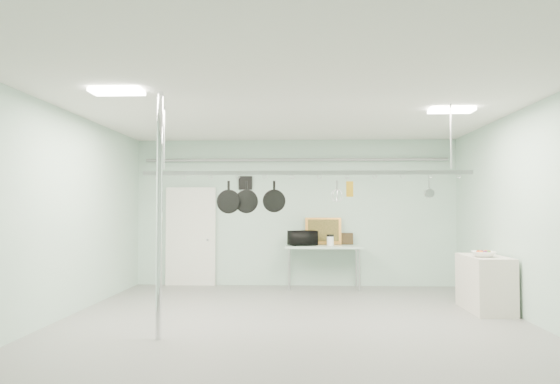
{
  "coord_description": "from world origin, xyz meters",
  "views": [
    {
      "loc": [
        0.14,
        -6.97,
        1.67
      ],
      "look_at": [
        -0.21,
        1.0,
        1.94
      ],
      "focal_mm": 32.0,
      "sensor_mm": 36.0,
      "label": 1
    }
  ],
  "objects_px": {
    "pot_rack": "(306,171)",
    "fruit_bowl": "(484,254)",
    "chrome_pole": "(159,214)",
    "coffee_canister": "(330,241)",
    "skillet_right": "(274,196)",
    "skillet_mid": "(246,197)",
    "prep_table": "(323,249)",
    "side_cabinet": "(485,283)",
    "skillet_left": "(229,197)",
    "microwave": "(303,238)"
  },
  "relations": [
    {
      "from": "pot_rack",
      "to": "fruit_bowl",
      "type": "relative_size",
      "value": 12.68
    },
    {
      "from": "chrome_pole",
      "to": "fruit_bowl",
      "type": "height_order",
      "value": "chrome_pole"
    },
    {
      "from": "coffee_canister",
      "to": "skillet_right",
      "type": "relative_size",
      "value": 0.44
    },
    {
      "from": "chrome_pole",
      "to": "skillet_mid",
      "type": "xyz_separation_m",
      "value": [
        1.03,
        0.9,
        0.25
      ]
    },
    {
      "from": "prep_table",
      "to": "fruit_bowl",
      "type": "distance_m",
      "value": 3.45
    },
    {
      "from": "chrome_pole",
      "to": "skillet_mid",
      "type": "relative_size",
      "value": 6.85
    },
    {
      "from": "side_cabinet",
      "to": "coffee_canister",
      "type": "bearing_deg",
      "value": 138.41
    },
    {
      "from": "fruit_bowl",
      "to": "skillet_right",
      "type": "height_order",
      "value": "skillet_right"
    },
    {
      "from": "side_cabinet",
      "to": "chrome_pole",
      "type": "bearing_deg",
      "value": -157.59
    },
    {
      "from": "coffee_canister",
      "to": "fruit_bowl",
      "type": "bearing_deg",
      "value": -45.54
    },
    {
      "from": "chrome_pole",
      "to": "coffee_canister",
      "type": "bearing_deg",
      "value": 59.49
    },
    {
      "from": "side_cabinet",
      "to": "skillet_mid",
      "type": "height_order",
      "value": "skillet_mid"
    },
    {
      "from": "chrome_pole",
      "to": "skillet_left",
      "type": "bearing_deg",
      "value": 49.56
    },
    {
      "from": "prep_table",
      "to": "skillet_left",
      "type": "xyz_separation_m",
      "value": [
        -1.53,
        -3.3,
        1.01
      ]
    },
    {
      "from": "chrome_pole",
      "to": "skillet_right",
      "type": "bearing_deg",
      "value": 32.05
    },
    {
      "from": "coffee_canister",
      "to": "fruit_bowl",
      "type": "relative_size",
      "value": 0.51
    },
    {
      "from": "skillet_mid",
      "to": "pot_rack",
      "type": "bearing_deg",
      "value": 6.42
    },
    {
      "from": "pot_rack",
      "to": "microwave",
      "type": "xyz_separation_m",
      "value": [
        -0.04,
        3.28,
        -1.17
      ]
    },
    {
      "from": "microwave",
      "to": "coffee_canister",
      "type": "bearing_deg",
      "value": 155.31
    },
    {
      "from": "prep_table",
      "to": "skillet_mid",
      "type": "bearing_deg",
      "value": -111.06
    },
    {
      "from": "prep_table",
      "to": "pot_rack",
      "type": "bearing_deg",
      "value": -96.91
    },
    {
      "from": "prep_table",
      "to": "pot_rack",
      "type": "xyz_separation_m",
      "value": [
        -0.4,
        -3.3,
        1.4
      ]
    },
    {
      "from": "skillet_left",
      "to": "skillet_right",
      "type": "height_order",
      "value": "same"
    },
    {
      "from": "prep_table",
      "to": "skillet_right",
      "type": "height_order",
      "value": "skillet_right"
    },
    {
      "from": "pot_rack",
      "to": "coffee_canister",
      "type": "distance_m",
      "value": 3.51
    },
    {
      "from": "prep_table",
      "to": "coffee_canister",
      "type": "height_order",
      "value": "coffee_canister"
    },
    {
      "from": "chrome_pole",
      "to": "fruit_bowl",
      "type": "distance_m",
      "value": 5.12
    },
    {
      "from": "microwave",
      "to": "skillet_mid",
      "type": "xyz_separation_m",
      "value": [
        -0.83,
        -3.28,
        0.79
      ]
    },
    {
      "from": "chrome_pole",
      "to": "skillet_mid",
      "type": "height_order",
      "value": "chrome_pole"
    },
    {
      "from": "skillet_left",
      "to": "skillet_right",
      "type": "distance_m",
      "value": 0.67
    },
    {
      "from": "prep_table",
      "to": "microwave",
      "type": "relative_size",
      "value": 2.86
    },
    {
      "from": "pot_rack",
      "to": "microwave",
      "type": "bearing_deg",
      "value": 90.68
    },
    {
      "from": "microwave",
      "to": "fruit_bowl",
      "type": "bearing_deg",
      "value": 119.63
    },
    {
      "from": "microwave",
      "to": "skillet_left",
      "type": "height_order",
      "value": "skillet_left"
    },
    {
      "from": "chrome_pole",
      "to": "skillet_right",
      "type": "xyz_separation_m",
      "value": [
        1.44,
        0.9,
        0.26
      ]
    },
    {
      "from": "chrome_pole",
      "to": "pot_rack",
      "type": "xyz_separation_m",
      "value": [
        1.9,
        0.9,
        0.63
      ]
    },
    {
      "from": "coffee_canister",
      "to": "fruit_bowl",
      "type": "height_order",
      "value": "coffee_canister"
    },
    {
      "from": "pot_rack",
      "to": "skillet_left",
      "type": "relative_size",
      "value": 9.94
    },
    {
      "from": "prep_table",
      "to": "skillet_right",
      "type": "relative_size",
      "value": 3.63
    },
    {
      "from": "skillet_mid",
      "to": "skillet_left",
      "type": "bearing_deg",
      "value": -173.58
    },
    {
      "from": "chrome_pole",
      "to": "skillet_left",
      "type": "relative_size",
      "value": 6.63
    },
    {
      "from": "pot_rack",
      "to": "microwave",
      "type": "relative_size",
      "value": 8.58
    },
    {
      "from": "prep_table",
      "to": "fruit_bowl",
      "type": "bearing_deg",
      "value": -44.59
    },
    {
      "from": "side_cabinet",
      "to": "microwave",
      "type": "xyz_separation_m",
      "value": [
        -2.99,
        2.18,
        0.61
      ]
    },
    {
      "from": "fruit_bowl",
      "to": "skillet_right",
      "type": "bearing_deg",
      "value": -165.14
    },
    {
      "from": "prep_table",
      "to": "skillet_mid",
      "type": "relative_size",
      "value": 3.42
    },
    {
      "from": "side_cabinet",
      "to": "skillet_right",
      "type": "relative_size",
      "value": 2.72
    },
    {
      "from": "coffee_canister",
      "to": "skillet_mid",
      "type": "bearing_deg",
      "value": -113.53
    },
    {
      "from": "pot_rack",
      "to": "microwave",
      "type": "distance_m",
      "value": 3.48
    },
    {
      "from": "prep_table",
      "to": "skillet_mid",
      "type": "height_order",
      "value": "skillet_mid"
    }
  ]
}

